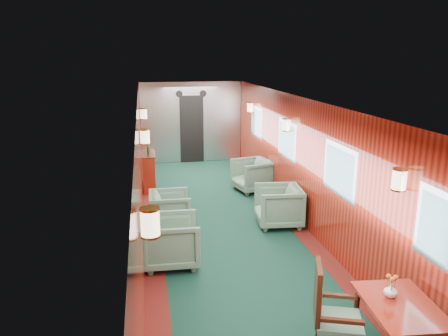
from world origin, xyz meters
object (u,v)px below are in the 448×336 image
at_px(side_chair, 329,310).
at_px(armchair_right_near, 278,206).
at_px(credenza, 149,170).
at_px(armchair_right_far, 252,175).
at_px(armchair_left_far, 170,210).
at_px(armchair_left_near, 172,241).
at_px(dining_table, 400,314).

distance_m(side_chair, armchair_right_near, 3.81).
xyz_separation_m(credenza, armchair_right_far, (2.42, -0.65, -0.07)).
relative_size(credenza, armchair_left_far, 1.52).
height_order(credenza, armchair_left_far, credenza).
xyz_separation_m(armchair_left_near, armchair_left_far, (0.07, 1.50, -0.04)).
distance_m(credenza, armchair_right_far, 2.51).
relative_size(armchair_left_near, armchair_right_near, 1.01).
bearing_deg(dining_table, armchair_left_far, 121.08).
bearing_deg(armchair_left_far, armchair_left_near, 178.30).
bearing_deg(side_chair, dining_table, -0.80).
height_order(side_chair, credenza, credenza).
height_order(dining_table, armchair_right_far, armchair_right_far).
bearing_deg(armchair_left_far, credenza, 8.45).
bearing_deg(armchair_right_far, side_chair, -20.19).
xyz_separation_m(armchair_left_far, armchair_right_near, (2.03, -0.26, 0.03)).
bearing_deg(credenza, armchair_left_far, -82.45).
bearing_deg(armchair_right_near, dining_table, 5.97).
relative_size(dining_table, side_chair, 0.95).
bearing_deg(dining_table, credenza, 114.62).
xyz_separation_m(side_chair, armchair_left_near, (-1.46, 2.51, -0.21)).
distance_m(armchair_left_near, armchair_left_far, 1.50).
xyz_separation_m(dining_table, armchair_right_far, (0.03, 6.18, -0.23)).
height_order(credenza, armchair_left_near, credenza).
distance_m(credenza, armchair_left_far, 2.61).
relative_size(dining_table, armchair_right_near, 1.23).
height_order(armchair_left_far, armchair_right_far, armchair_right_far).
distance_m(side_chair, armchair_right_far, 5.99).
xyz_separation_m(armchair_left_far, armchair_right_far, (2.08, 1.94, 0.03)).
height_order(armchair_right_near, armchair_right_far, armchair_right_near).
relative_size(side_chair, credenza, 0.95).
relative_size(side_chair, armchair_left_near, 1.30).
distance_m(dining_table, armchair_left_far, 4.72).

